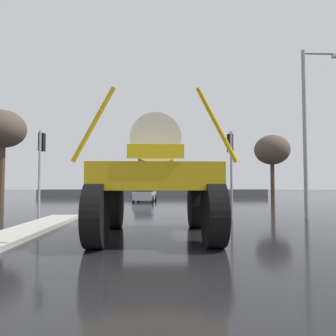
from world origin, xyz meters
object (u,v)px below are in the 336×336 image
bare_tree_right (272,150)px  oversize_sprayer (156,179)px  sedan_ahead (145,194)px  traffic_signal_near_left (41,155)px  traffic_signal_near_right (230,155)px  bare_tree_left (3,130)px  streetlight_near_right (308,124)px

bare_tree_right → oversize_sprayer: bearing=-120.1°
sedan_ahead → traffic_signal_near_left: (-4.23, -14.25, 2.29)m
traffic_signal_near_left → traffic_signal_near_right: traffic_signal_near_right is taller
traffic_signal_near_left → bare_tree_right: bare_tree_right is taller
traffic_signal_near_left → bare_tree_left: (-4.95, 6.37, 2.24)m
bare_tree_left → traffic_signal_near_left: bearing=-52.1°
traffic_signal_near_left → bare_tree_right: 21.39m
sedan_ahead → traffic_signal_near_right: traffic_signal_near_right is taller
bare_tree_left → bare_tree_right: bearing=19.8°
traffic_signal_near_right → bare_tree_right: bare_tree_right is taller
sedan_ahead → traffic_signal_near_right: bearing=-156.9°
oversize_sprayer → traffic_signal_near_right: (3.51, 4.63, 1.21)m
sedan_ahead → traffic_signal_near_left: traffic_signal_near_left is taller
streetlight_near_right → bare_tree_right: (3.47, 13.93, 0.22)m
oversize_sprayer → bare_tree_right: bare_tree_right is taller
oversize_sprayer → streetlight_near_right: bearing=-57.8°
oversize_sprayer → bare_tree_right: (10.76, 18.57, 2.96)m
traffic_signal_near_left → bare_tree_left: bearing=127.9°
sedan_ahead → streetlight_near_right: streetlight_near_right is taller
traffic_signal_near_left → traffic_signal_near_right: bearing=-0.0°
traffic_signal_near_left → bare_tree_right: bearing=40.8°
traffic_signal_near_right → bare_tree_right: 15.81m
streetlight_near_right → bare_tree_left: streetlight_near_right is taller
bare_tree_right → bare_tree_left: bearing=-160.2°
streetlight_near_right → bare_tree_left: size_ratio=1.24×
streetlight_near_right → oversize_sprayer: bearing=-147.5°
traffic_signal_near_right → oversize_sprayer: bearing=-127.2°
sedan_ahead → bare_tree_left: 12.92m
traffic_signal_near_right → streetlight_near_right: 4.07m
bare_tree_left → bare_tree_right: size_ratio=1.06×
sedan_ahead → streetlight_near_right: size_ratio=0.52×
sedan_ahead → bare_tree_left: size_ratio=0.64×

